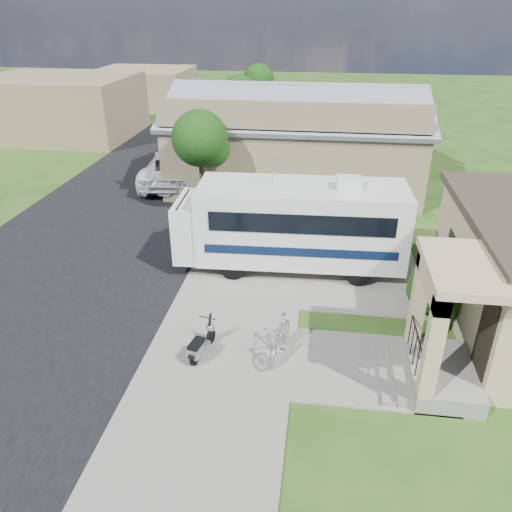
# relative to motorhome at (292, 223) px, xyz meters

# --- Properties ---
(ground) EXTENTS (120.00, 120.00, 0.00)m
(ground) POSITION_rel_motorhome_xyz_m (-0.52, -4.33, -1.73)
(ground) COLOR #1E3E10
(street_slab) EXTENTS (9.00, 80.00, 0.02)m
(street_slab) POSITION_rel_motorhome_xyz_m (-8.02, 5.67, -1.72)
(street_slab) COLOR black
(street_slab) RESTS_ON ground
(sidewalk_slab) EXTENTS (4.00, 80.00, 0.06)m
(sidewalk_slab) POSITION_rel_motorhome_xyz_m (-1.52, 5.67, -1.70)
(sidewalk_slab) COLOR slate
(sidewalk_slab) RESTS_ON ground
(driveway_slab) EXTENTS (7.00, 6.00, 0.05)m
(driveway_slab) POSITION_rel_motorhome_xyz_m (0.98, 0.17, -1.70)
(driveway_slab) COLOR slate
(driveway_slab) RESTS_ON ground
(walk_slab) EXTENTS (4.00, 3.00, 0.05)m
(walk_slab) POSITION_rel_motorhome_xyz_m (2.48, -5.33, -1.70)
(walk_slab) COLOR slate
(walk_slab) RESTS_ON ground
(warehouse) EXTENTS (12.50, 8.40, 5.04)m
(warehouse) POSITION_rel_motorhome_xyz_m (-0.52, 9.63, 0.26)
(warehouse) COLOR #77664A
(warehouse) RESTS_ON ground
(distant_bldg_far) EXTENTS (10.00, 8.00, 4.00)m
(distant_bldg_far) POSITION_rel_motorhome_xyz_m (-17.52, 17.67, 0.27)
(distant_bldg_far) COLOR brown
(distant_bldg_far) RESTS_ON ground
(distant_bldg_near) EXTENTS (8.00, 7.00, 3.20)m
(distant_bldg_near) POSITION_rel_motorhome_xyz_m (-15.52, 29.67, -0.13)
(distant_bldg_near) COLOR #77664A
(distant_bldg_near) RESTS_ON ground
(street_tree_a) EXTENTS (2.44, 2.40, 4.58)m
(street_tree_a) POSITION_rel_motorhome_xyz_m (-4.22, 4.72, 1.52)
(street_tree_a) COLOR #2F2214
(street_tree_a) RESTS_ON ground
(street_tree_b) EXTENTS (2.44, 2.40, 4.73)m
(street_tree_b) POSITION_rel_motorhome_xyz_m (-4.22, 14.72, 1.67)
(street_tree_b) COLOR #2F2214
(street_tree_b) RESTS_ON ground
(street_tree_c) EXTENTS (2.44, 2.40, 4.42)m
(street_tree_c) POSITION_rel_motorhome_xyz_m (-4.22, 23.72, 1.38)
(street_tree_c) COLOR #2F2214
(street_tree_c) RESTS_ON ground
(motorhome) EXTENTS (7.93, 2.80, 4.02)m
(motorhome) POSITION_rel_motorhome_xyz_m (0.00, 0.00, 0.00)
(motorhome) COLOR silver
(motorhome) RESTS_ON ground
(shrub) EXTENTS (1.98, 1.89, 2.43)m
(shrub) POSITION_rel_motorhome_xyz_m (4.57, -2.68, -0.49)
(shrub) COLOR #2F2214
(shrub) RESTS_ON ground
(scooter) EXTENTS (0.62, 1.42, 0.94)m
(scooter) POSITION_rel_motorhome_xyz_m (-2.01, -5.44, -1.30)
(scooter) COLOR black
(scooter) RESTS_ON ground
(bicycle) EXTENTS (0.94, 1.92, 1.11)m
(bicycle) POSITION_rel_motorhome_xyz_m (0.04, -5.13, -1.17)
(bicycle) COLOR #9A9BA1
(bicycle) RESTS_ON ground
(pickup_truck) EXTENTS (3.47, 6.53, 1.75)m
(pickup_truck) POSITION_rel_motorhome_xyz_m (-6.68, 8.61, -0.85)
(pickup_truck) COLOR silver
(pickup_truck) RESTS_ON ground
(van) EXTENTS (2.67, 5.84, 1.66)m
(van) POSITION_rel_motorhome_xyz_m (-6.96, 15.81, -0.90)
(van) COLOR silver
(van) RESTS_ON ground
(garden_hose) EXTENTS (0.44, 0.44, 0.20)m
(garden_hose) POSITION_rel_motorhome_xyz_m (3.23, -4.86, -1.63)
(garden_hose) COLOR #166F1C
(garden_hose) RESTS_ON ground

